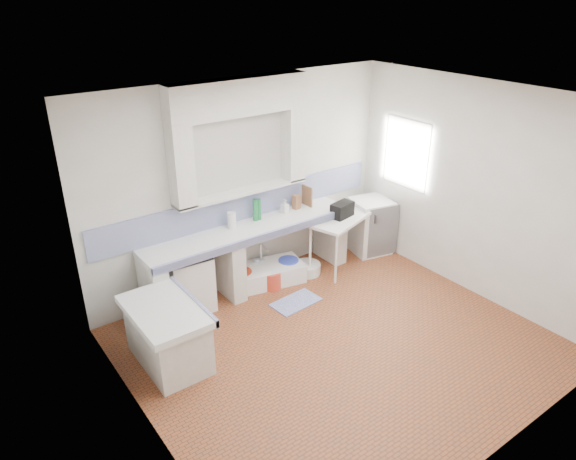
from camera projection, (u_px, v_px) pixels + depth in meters
floor at (339, 345)px, 6.14m from camera, size 4.50×4.50×0.00m
ceiling at (351, 103)px, 4.94m from camera, size 4.50×4.50×0.00m
wall_back at (243, 184)px, 7.00m from camera, size 4.50×0.00×4.50m
wall_front at (517, 328)px, 4.08m from camera, size 4.50×0.00×4.50m
wall_left at (140, 308)px, 4.34m from camera, size 0.00×4.50×4.50m
wall_right at (476, 191)px, 6.75m from camera, size 0.00×4.50×4.50m
alcove_mass at (238, 97)px, 6.35m from camera, size 1.90×0.25×0.45m
window_frame at (415, 152)px, 7.63m from camera, size 0.35×0.86×1.06m
lace_valance at (410, 127)px, 7.39m from camera, size 0.01×0.84×0.24m
counter_slab at (251, 230)px, 6.96m from camera, size 3.00×0.60×0.08m
counter_lip at (262, 238)px, 6.75m from camera, size 3.00×0.04×0.10m
counter_pier_left at (155, 293)px, 6.40m from camera, size 0.20×0.55×0.82m
counter_pier_mid at (229, 268)px, 6.96m from camera, size 0.20×0.55×0.82m
counter_pier_right at (330, 234)px, 7.90m from camera, size 0.20×0.55×0.82m
peninsula_top at (165, 311)px, 5.60m from camera, size 0.70×1.10×0.08m
peninsula_base at (168, 338)px, 5.75m from camera, size 0.60×1.00×0.62m
peninsula_lip at (193, 301)px, 5.78m from camera, size 0.04×1.10×0.10m
backsplash at (245, 205)px, 7.11m from camera, size 4.27×0.03×0.40m
stove at (189, 283)px, 6.67m from camera, size 0.57×0.55×0.75m
sink at (269, 274)px, 7.39m from camera, size 1.04×0.70×0.23m
side_table at (339, 243)px, 7.65m from camera, size 1.07×0.79×0.04m
fridge at (370, 226)px, 8.12m from camera, size 0.66×0.66×0.85m
bucket_red at (242, 280)px, 7.21m from camera, size 0.33×0.33×0.27m
bucket_orange at (272, 280)px, 7.24m from camera, size 0.28×0.28×0.25m
bucket_blue at (289, 268)px, 7.50m from camera, size 0.35×0.35×0.27m
basin_white at (307, 268)px, 7.62m from camera, size 0.41×0.41×0.15m
water_bottle_a at (256, 269)px, 7.46m from camera, size 0.10×0.10×0.30m
water_bottle_b at (262, 267)px, 7.52m from camera, size 0.09×0.09×0.28m
black_bag at (342, 210)px, 7.47m from camera, size 0.37×0.26×0.21m
green_bottle_a at (255, 210)px, 7.08m from camera, size 0.08×0.08×0.30m
green_bottle_b at (259, 210)px, 7.11m from camera, size 0.07×0.07×0.29m
knife_block at (296, 202)px, 7.47m from camera, size 0.11×0.10×0.20m
cutting_board at (307, 196)px, 7.56m from camera, size 0.03×0.22×0.29m
paper_towel at (232, 220)px, 6.87m from camera, size 0.14×0.14×0.22m
soap_bottle at (285, 206)px, 7.33m from camera, size 0.10×0.11×0.20m
rug at (296, 302)px, 6.95m from camera, size 0.67×0.42×0.01m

